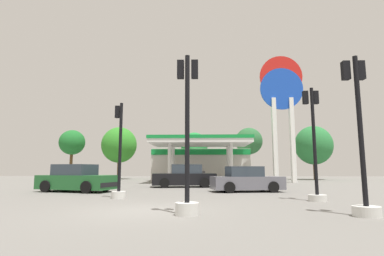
{
  "coord_description": "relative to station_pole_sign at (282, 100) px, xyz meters",
  "views": [
    {
      "loc": [
        1.93,
        -9.75,
        1.32
      ],
      "look_at": [
        1.14,
        12.3,
        4.32
      ],
      "focal_mm": 28.08,
      "sensor_mm": 36.0,
      "label": 1
    }
  ],
  "objects": [
    {
      "name": "tree_3",
      "position": [
        -2.21,
        7.6,
        -3.41
      ],
      "size": [
        3.3,
        3.3,
        6.36
      ],
      "color": "brown",
      "rests_on": "ground"
    },
    {
      "name": "traffic_signal_2",
      "position": [
        -3.37,
        -20.76,
        -6.43
      ],
      "size": [
        0.75,
        0.75,
        4.65
      ],
      "color": "silver",
      "rests_on": "ground"
    },
    {
      "name": "gas_station",
      "position": [
        -8.16,
        4.53,
        -6.05
      ],
      "size": [
        10.65,
        12.03,
        4.27
      ],
      "color": "beige",
      "rests_on": "ground"
    },
    {
      "name": "tree_1",
      "position": [
        -18.72,
        8.75,
        -3.74
      ],
      "size": [
        4.48,
        4.48,
        6.66
      ],
      "color": "brown",
      "rests_on": "ground"
    },
    {
      "name": "tree_4",
      "position": [
        5.69,
        7.72,
        -3.93
      ],
      "size": [
        4.51,
        4.51,
        6.55
      ],
      "color": "brown",
      "rests_on": "ground"
    },
    {
      "name": "traffic_signal_1",
      "position": [
        -8.38,
        -20.7,
        -6.4
      ],
      "size": [
        0.69,
        0.7,
        4.77
      ],
      "color": "silver",
      "rests_on": "ground"
    },
    {
      "name": "tree_2",
      "position": [
        -9.05,
        10.28,
        -3.89
      ],
      "size": [
        3.53,
        3.53,
        6.12
      ],
      "color": "brown",
      "rests_on": "ground"
    },
    {
      "name": "traffic_signal_0",
      "position": [
        -11.72,
        -15.98,
        -6.7
      ],
      "size": [
        0.64,
        0.68,
        4.35
      ],
      "color": "silver",
      "rests_on": "ground"
    },
    {
      "name": "car_2",
      "position": [
        -5.4,
        -11.77,
        -7.44
      ],
      "size": [
        4.31,
        2.39,
        1.46
      ],
      "color": "black",
      "rests_on": "ground"
    },
    {
      "name": "car_1",
      "position": [
        -9.3,
        -7.45,
        -7.37
      ],
      "size": [
        4.78,
        2.57,
        1.63
      ],
      "color": "black",
      "rests_on": "ground"
    },
    {
      "name": "traffic_signal_3",
      "position": [
        -3.23,
        -16.76,
        -6.3
      ],
      "size": [
        0.74,
        0.74,
        4.78
      ],
      "color": "silver",
      "rests_on": "ground"
    },
    {
      "name": "tree_0",
      "position": [
        -25.52,
        10.11,
        -3.3
      ],
      "size": [
        3.38,
        3.38,
        6.5
      ],
      "color": "brown",
      "rests_on": "ground"
    },
    {
      "name": "station_pole_sign",
      "position": [
        0.0,
        0.0,
        0.0
      ],
      "size": [
        4.24,
        0.56,
        12.66
      ],
      "color": "white",
      "rests_on": "ground"
    },
    {
      "name": "ground_plane",
      "position": [
        -9.86,
        -19.82,
        -8.1
      ],
      "size": [
        90.0,
        90.0,
        0.0
      ],
      "primitive_type": "plane",
      "color": "slate",
      "rests_on": "ground"
    },
    {
      "name": "car_0",
      "position": [
        -15.29,
        -12.11,
        -7.39
      ],
      "size": [
        4.73,
        2.94,
        1.58
      ],
      "color": "black",
      "rests_on": "ground"
    }
  ]
}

